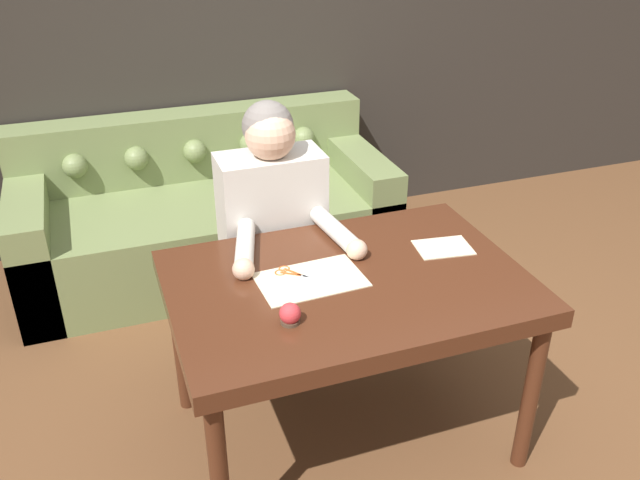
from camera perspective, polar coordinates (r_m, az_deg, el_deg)
ground_plane at (r=2.86m, az=5.05°, el=-16.07°), size 16.00×16.00×0.00m
wall_back at (r=4.05m, az=-6.74°, el=18.40°), size 8.00×0.06×2.60m
dining_table at (r=2.45m, az=2.32°, el=-4.76°), size 1.27×0.87×0.73m
couch at (r=3.87m, az=-9.62°, el=1.97°), size 2.00×0.90×0.82m
person at (r=2.89m, az=-3.94°, el=0.05°), size 0.51×0.62×1.23m
pattern_paper_main at (r=2.40m, az=-0.79°, el=-3.36°), size 0.38×0.26×0.00m
pattern_paper_offcut at (r=2.64m, az=10.34°, el=-0.63°), size 0.23×0.18×0.00m
scissors at (r=2.43m, az=-2.15°, el=-2.88°), size 0.19×0.19×0.01m
pin_cushion at (r=2.17m, az=-2.53°, el=-6.28°), size 0.07×0.07×0.07m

